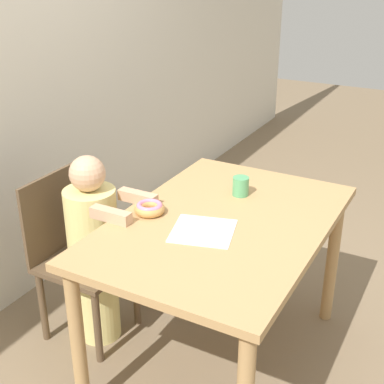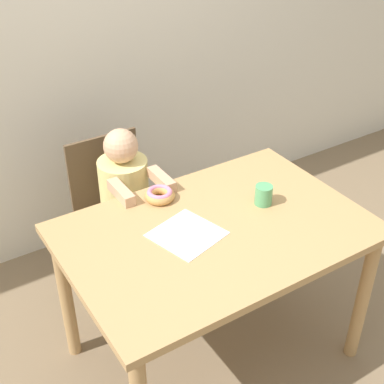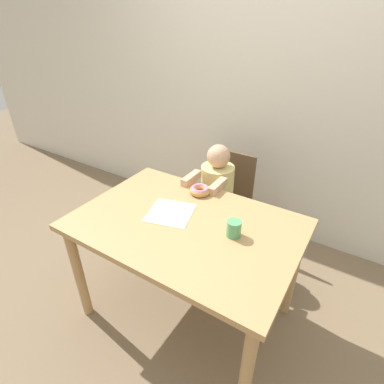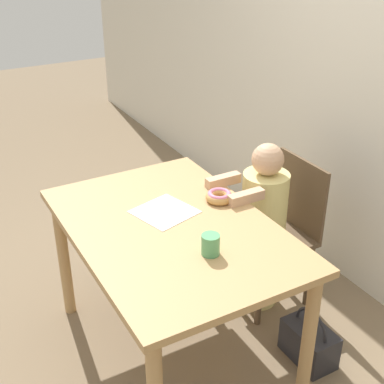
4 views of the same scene
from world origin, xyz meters
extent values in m
plane|color=#7A664C|center=(0.00, 0.00, 0.00)|extent=(12.00, 12.00, 0.00)
cube|color=silver|center=(0.00, 1.23, 1.25)|extent=(8.00, 0.05, 2.50)
cube|color=tan|center=(0.00, 0.00, 0.73)|extent=(1.25, 0.85, 0.03)
cylinder|color=tan|center=(0.56, -0.36, 0.36)|extent=(0.06, 0.06, 0.72)
cylinder|color=tan|center=(-0.56, 0.36, 0.36)|extent=(0.06, 0.06, 0.72)
cylinder|color=tan|center=(0.56, 0.36, 0.36)|extent=(0.06, 0.06, 0.72)
cube|color=brown|center=(-0.12, 0.66, 0.41)|extent=(0.39, 0.40, 0.03)
cube|color=brown|center=(-0.12, 0.86, 0.63)|extent=(0.39, 0.02, 0.41)
cylinder|color=brown|center=(-0.29, 0.49, 0.20)|extent=(0.04, 0.04, 0.40)
cylinder|color=brown|center=(0.04, 0.49, 0.20)|extent=(0.04, 0.04, 0.40)
cylinder|color=brown|center=(-0.29, 0.83, 0.20)|extent=(0.04, 0.04, 0.40)
cylinder|color=brown|center=(0.04, 0.83, 0.20)|extent=(0.04, 0.04, 0.40)
cylinder|color=#E0D17F|center=(-0.12, 0.61, 0.21)|extent=(0.21, 0.21, 0.42)
cylinder|color=#E0D17F|center=(-0.12, 0.61, 0.61)|extent=(0.24, 0.24, 0.39)
sphere|color=tan|center=(-0.12, 0.61, 0.89)|extent=(0.16, 0.16, 0.16)
cube|color=tan|center=(-0.23, 0.42, 0.78)|extent=(0.05, 0.19, 0.05)
cube|color=tan|center=(-0.02, 0.42, 0.78)|extent=(0.05, 0.19, 0.05)
torus|color=tan|center=(-0.09, 0.31, 0.77)|extent=(0.13, 0.13, 0.04)
torus|color=pink|center=(-0.09, 0.31, 0.79)|extent=(0.11, 0.11, 0.02)
cube|color=white|center=(-0.12, 0.03, 0.75)|extent=(0.31, 0.31, 0.00)
cube|color=#232328|center=(0.37, 0.56, 0.10)|extent=(0.27, 0.16, 0.19)
torus|color=#232328|center=(0.37, 0.56, 0.19)|extent=(0.22, 0.02, 0.22)
cylinder|color=#519E66|center=(0.27, 0.04, 0.80)|extent=(0.08, 0.08, 0.09)
camera|label=1|loc=(-1.84, -0.85, 1.80)|focal=50.00mm
camera|label=2|loc=(-1.02, -1.43, 2.07)|focal=50.00mm
camera|label=3|loc=(0.75, -1.12, 1.75)|focal=28.00mm
camera|label=4|loc=(1.82, -0.92, 2.00)|focal=50.00mm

